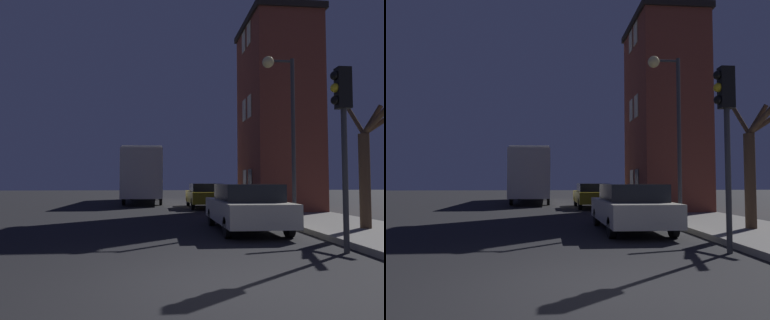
{
  "view_description": "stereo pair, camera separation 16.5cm",
  "coord_description": "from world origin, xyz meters",
  "views": [
    {
      "loc": [
        -0.83,
        -5.29,
        1.51
      ],
      "look_at": [
        0.6,
        9.68,
        2.38
      ],
      "focal_mm": 35.0,
      "sensor_mm": 36.0,
      "label": 1
    },
    {
      "loc": [
        -0.67,
        -5.3,
        1.51
      ],
      "look_at": [
        0.6,
        9.68,
        2.38
      ],
      "focal_mm": 35.0,
      "sensor_mm": 36.0,
      "label": 2
    }
  ],
  "objects": [
    {
      "name": "bare_tree",
      "position": [
        5.35,
        5.09,
        2.07
      ],
      "size": [
        1.89,
        1.79,
        3.92
      ],
      "color": "#473323",
      "rests_on": "sidewalk"
    },
    {
      "name": "traffic_light",
      "position": [
        3.15,
        2.35,
        2.87
      ],
      "size": [
        0.43,
        0.24,
        3.98
      ],
      "color": "#38383A",
      "rests_on": "ground"
    },
    {
      "name": "car_mid_lane",
      "position": [
        1.96,
        16.2,
        0.74
      ],
      "size": [
        1.84,
        4.63,
        1.4
      ],
      "color": "olive",
      "rests_on": "ground"
    },
    {
      "name": "streetlamp",
      "position": [
        3.71,
        7.67,
        4.21
      ],
      "size": [
        1.18,
        0.42,
        5.88
      ],
      "color": "#38383A",
      "rests_on": "sidewalk"
    },
    {
      "name": "brick_building",
      "position": [
        5.28,
        13.06,
        4.96
      ],
      "size": [
        3.36,
        4.87,
        9.58
      ],
      "color": "brown",
      "rests_on": "sidewalk"
    },
    {
      "name": "bus",
      "position": [
        -1.71,
        22.33,
        2.18
      ],
      "size": [
        2.54,
        10.83,
        3.67
      ],
      "color": "beige",
      "rests_on": "ground"
    },
    {
      "name": "ground_plane",
      "position": [
        0.0,
        0.0,
        0.0
      ],
      "size": [
        120.0,
        120.0,
        0.0
      ],
      "primitive_type": "plane",
      "color": "black"
    },
    {
      "name": "car_near_lane",
      "position": [
        1.91,
        6.03,
        0.74
      ],
      "size": [
        1.87,
        4.51,
        1.43
      ],
      "color": "beige",
      "rests_on": "ground"
    }
  ]
}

